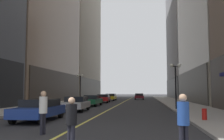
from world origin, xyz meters
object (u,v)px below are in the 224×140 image
object	(u,v)px
street_lamp_left_far	(80,82)
street_lamp_right_mid	(176,76)
car_green	(92,100)
traffic_light_near_right	(208,26)
car_silver	(76,103)
pedestrian_in_white_shirt	(43,109)
car_red	(103,98)
car_yellow	(111,97)
pedestrian_in_blue_hoodie	(183,119)
fire_hydrant_right	(204,115)
car_maroon	(139,96)
car_blue	(40,109)
pedestrian_in_black_coat	(71,120)

from	to	relation	value
street_lamp_left_far	street_lamp_right_mid	world-z (taller)	same
car_green	street_lamp_left_far	world-z (taller)	street_lamp_left_far
traffic_light_near_right	street_lamp_left_far	xyz separation A→B (m)	(-11.75, 29.90, -0.49)
car_silver	pedestrian_in_white_shirt	distance (m)	12.06
pedestrian_in_white_shirt	street_lamp_left_far	xyz separation A→B (m)	(-5.61, 27.35, 2.19)
street_lamp_right_mid	car_silver	bearing A→B (deg)	-167.33
car_red	car_yellow	distance (m)	8.36
pedestrian_in_white_shirt	traffic_light_near_right	xyz separation A→B (m)	(6.14, -2.55, 2.67)
car_green	pedestrian_in_blue_hoodie	xyz separation A→B (m)	(7.43, -22.57, 0.29)
car_red	street_lamp_right_mid	xyz separation A→B (m)	(9.40, -14.87, 2.54)
street_lamp_right_mid	fire_hydrant_right	size ratio (longest dim) A/B	5.54
car_red	fire_hydrant_right	world-z (taller)	car_red
car_maroon	car_silver	bearing A→B (deg)	-99.01
car_blue	street_lamp_right_mid	distance (m)	13.45
car_green	car_yellow	world-z (taller)	same
car_silver	car_green	distance (m)	8.00
pedestrian_in_white_shirt	street_lamp_right_mid	world-z (taller)	street_lamp_right_mid
car_silver	car_green	xyz separation A→B (m)	(-0.20, 8.00, 0.00)
car_green	street_lamp_left_far	xyz separation A→B (m)	(-3.51, 7.45, 2.54)
car_blue	pedestrian_in_black_coat	bearing A→B (deg)	-60.04
car_maroon	car_green	bearing A→B (deg)	-102.44
car_maroon	fire_hydrant_right	bearing A→B (deg)	-83.24
car_blue	street_lamp_right_mid	size ratio (longest dim) A/B	1.09
pedestrian_in_blue_hoodie	street_lamp_left_far	distance (m)	32.04
car_maroon	street_lamp_right_mid	world-z (taller)	street_lamp_right_mid
street_lamp_left_far	street_lamp_right_mid	bearing A→B (deg)	-46.33
pedestrian_in_blue_hoodie	traffic_light_near_right	bearing A→B (deg)	8.92
car_green	pedestrian_in_blue_hoodie	bearing A→B (deg)	-71.77
car_yellow	car_blue	bearing A→B (deg)	-90.02
car_green	car_red	bearing A→B (deg)	90.77
car_red	pedestrian_in_blue_hoodie	world-z (taller)	pedestrian_in_blue_hoodie
pedestrian_in_black_coat	traffic_light_near_right	bearing A→B (deg)	1.35
car_green	street_lamp_right_mid	size ratio (longest dim) A/B	1.07
pedestrian_in_black_coat	street_lamp_right_mid	distance (m)	17.53
car_blue	car_yellow	bearing A→B (deg)	89.98
fire_hydrant_right	car_maroon	bearing A→B (deg)	96.76
car_silver	car_red	bearing A→B (deg)	91.08
pedestrian_in_white_shirt	street_lamp_right_mid	bearing A→B (deg)	62.74
car_green	pedestrian_in_black_coat	xyz separation A→B (m)	(4.12, -22.54, 0.22)
car_silver	pedestrian_in_blue_hoodie	xyz separation A→B (m)	(7.23, -14.57, 0.29)
car_silver	street_lamp_left_far	distance (m)	16.09
car_maroon	pedestrian_in_black_coat	bearing A→B (deg)	-91.37
car_blue	car_silver	distance (m)	7.28
car_maroon	pedestrian_in_black_coat	size ratio (longest dim) A/B	2.63
street_lamp_right_mid	traffic_light_near_right	bearing A→B (deg)	-93.64
car_red	fire_hydrant_right	distance (m)	25.73
car_red	pedestrian_in_white_shirt	bearing A→B (deg)	-85.59
car_red	pedestrian_in_white_shirt	distance (m)	28.90
pedestrian_in_white_shirt	car_yellow	bearing A→B (deg)	93.33
car_blue	pedestrian_in_blue_hoodie	bearing A→B (deg)	-44.20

